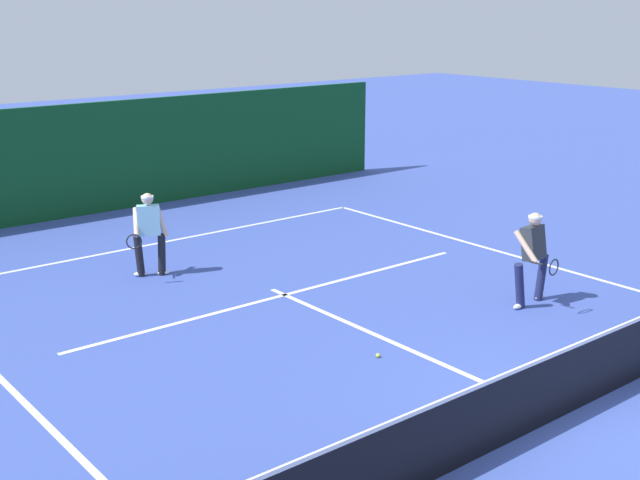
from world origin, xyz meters
TOP-DOWN VIEW (x-y plane):
  - ground_plane at (0.00, 0.00)m, footprint 80.00×80.00m
  - court_line_baseline_far at (0.00, 10.55)m, footprint 10.55×0.10m
  - court_line_service at (0.00, 6.01)m, footprint 8.60×0.10m
  - court_line_centre at (0.00, 3.20)m, footprint 0.10×6.40m
  - tennis_net at (0.00, 0.00)m, footprint 11.55×0.09m
  - player_near at (3.11, 2.89)m, footprint 1.00×0.88m
  - player_far at (-1.36, 8.57)m, footprint 1.01×0.84m
  - tennis_ball at (-0.57, 2.87)m, footprint 0.07×0.07m
  - back_fence_windscreen at (0.00, 14.07)m, footprint 18.25×0.12m

SIDE VIEW (x-z plane):
  - ground_plane at x=0.00m, z-range 0.00..0.00m
  - court_line_baseline_far at x=0.00m, z-range 0.00..0.01m
  - court_line_service at x=0.00m, z-range 0.00..0.01m
  - court_line_centre at x=0.00m, z-range 0.00..0.01m
  - tennis_ball at x=-0.57m, z-range 0.00..0.07m
  - tennis_net at x=0.00m, z-range -0.04..1.04m
  - player_far at x=-1.36m, z-range 0.08..1.74m
  - player_near at x=3.11m, z-range 0.08..1.76m
  - back_fence_windscreen at x=0.00m, z-range 0.00..2.80m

